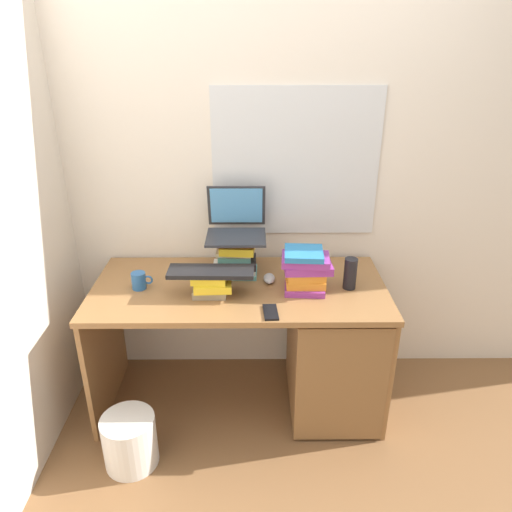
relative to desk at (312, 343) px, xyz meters
The scene contains 14 objects.
ground_plane 0.56m from the desk, behind, with size 6.00×6.00×0.00m, color brown.
wall_back 1.06m from the desk, 132.36° to the left, with size 6.00×0.06×2.60m.
wall_left 1.64m from the desk, behind, with size 0.05×6.00×2.60m, color beige.
desk is the anchor object (origin of this frame).
book_stack_tall 0.62m from the desk, 158.28° to the left, with size 0.24×0.19×0.21m.
book_stack_keyboard_riser 0.66m from the desk, behind, with size 0.20×0.17×0.12m.
book_stack_side 0.45m from the desk, 164.92° to the right, with size 0.26×0.20×0.22m.
laptop 0.76m from the desk, 150.45° to the left, with size 0.31×0.30×0.25m.
keyboard 0.70m from the desk, behind, with size 0.42×0.14×0.02m, color black.
computer_mouse 0.43m from the desk, 162.13° to the left, with size 0.06×0.10×0.04m, color #A5A8AD.
mug 0.97m from the desk, behind, with size 0.11×0.07×0.09m.
water_bottle 0.45m from the desk, ahead, with size 0.07×0.07×0.16m, color black.
cell_phone 0.48m from the desk, 134.23° to the right, with size 0.07×0.14×0.01m, color black.
wastebasket 1.04m from the desk, 155.29° to the right, with size 0.26×0.26×0.27m, color silver.
Camera 1 is at (0.07, -2.18, 1.92)m, focal length 33.61 mm.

